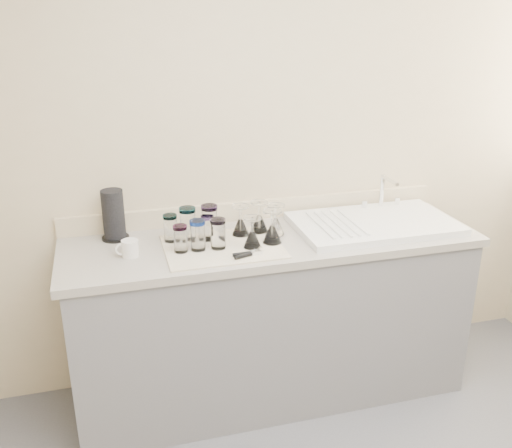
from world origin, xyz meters
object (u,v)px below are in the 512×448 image
object	(u,v)px
goblet_front_left	(252,237)
can_opener	(248,254)
tumbler_magenta	(180,239)
goblet_extra	(276,224)
goblet_front_right	(272,232)
paper_towel_roll	(114,215)
tumbler_blue	(198,235)
tumbler_lavender	(218,233)
sink_unit	(374,223)
tumbler_cyan	(188,223)
tumbler_extra	(207,228)
white_mug	(130,248)
goblet_back_left	(241,225)
goblet_back_right	(259,221)
tumbler_teal	(170,228)
tumbler_purple	(210,221)

from	to	relation	value
goblet_front_left	can_opener	size ratio (longest dim) A/B	1.06
tumbler_magenta	goblet_extra	xyz separation A→B (m)	(0.49, 0.09, -0.01)
goblet_front_right	goblet_extra	xyz separation A→B (m)	(0.05, 0.10, -0.00)
paper_towel_roll	tumbler_magenta	bearing A→B (deg)	-42.74
tumbler_blue	goblet_extra	bearing A→B (deg)	12.60
goblet_front_left	paper_towel_roll	distance (m)	0.69
tumbler_lavender	sink_unit	bearing A→B (deg)	5.30
goblet_front_left	goblet_front_right	world-z (taller)	goblet_front_right
paper_towel_roll	tumbler_cyan	bearing A→B (deg)	-18.63
tumbler_extra	paper_towel_roll	bearing A→B (deg)	160.13
paper_towel_roll	white_mug	bearing A→B (deg)	-76.94
can_opener	paper_towel_roll	bearing A→B (deg)	145.70
tumbler_magenta	goblet_back_left	distance (m)	0.34
can_opener	goblet_front_left	bearing A→B (deg)	64.12
goblet_back_right	tumbler_extra	bearing A→B (deg)	-171.45
tumbler_magenta	goblet_front_left	xyz separation A→B (m)	(0.33, -0.04, -0.01)
tumbler_teal	goblet_front_left	xyz separation A→B (m)	(0.36, -0.18, -0.02)
tumbler_blue	sink_unit	bearing A→B (deg)	4.36
tumbler_cyan	goblet_back_left	bearing A→B (deg)	-3.56
goblet_back_left	can_opener	size ratio (longest dim) A/B	1.07
goblet_back_right	white_mug	size ratio (longest dim) A/B	1.44
goblet_front_right	white_mug	size ratio (longest dim) A/B	1.49
tumbler_cyan	tumbler_blue	distance (m)	0.15
tumbler_lavender	goblet_front_right	world-z (taller)	goblet_front_right
tumbler_cyan	tumbler_magenta	distance (m)	0.16
goblet_back_left	white_mug	distance (m)	0.56
tumbler_extra	goblet_back_left	distance (m)	0.17
tumbler_magenta	tumbler_cyan	bearing A→B (deg)	68.33
tumbler_magenta	paper_towel_roll	distance (m)	0.39
tumbler_blue	tumbler_lavender	bearing A→B (deg)	-4.08
goblet_back_left	goblet_front_left	distance (m)	0.17
goblet_front_right	tumbler_blue	bearing A→B (deg)	178.71
sink_unit	tumbler_extra	bearing A→B (deg)	177.76
tumbler_cyan	goblet_extra	size ratio (longest dim) A/B	1.04
tumbler_magenta	goblet_front_right	distance (m)	0.44
tumbler_extra	tumbler_purple	bearing A→B (deg)	66.04
sink_unit	tumbler_purple	distance (m)	0.86
tumbler_lavender	goblet_front_right	size ratio (longest dim) A/B	0.89
sink_unit	tumbler_lavender	size ratio (longest dim) A/B	5.65
sink_unit	tumbler_blue	world-z (taller)	sink_unit
goblet_back_left	goblet_front_right	xyz separation A→B (m)	(0.12, -0.14, 0.00)
tumbler_lavender	tumbler_blue	bearing A→B (deg)	175.92
tumbler_extra	goblet_extra	bearing A→B (deg)	-2.43
tumbler_purple	tumbler_magenta	distance (m)	0.23
tumbler_purple	tumbler_blue	bearing A→B (deg)	-119.62
tumbler_magenta	goblet_back_right	world-z (taller)	goblet_back_right
tumbler_purple	goblet_back_right	bearing A→B (deg)	-0.79
tumbler_blue	tumbler_purple	bearing A→B (deg)	60.38
sink_unit	goblet_extra	size ratio (longest dim) A/B	5.33
tumbler_magenta	tumbler_blue	size ratio (longest dim) A/B	0.89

